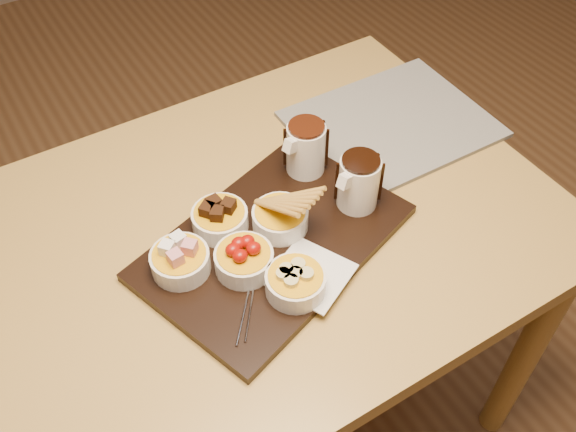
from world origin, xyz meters
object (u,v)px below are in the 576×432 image
pitcher_dark_chocolate (359,183)px  serving_board (274,242)px  dining_table (237,268)px  newspaper (392,124)px  pitcher_milk_chocolate (306,149)px  bowl_strawberries (244,261)px

pitcher_dark_chocolate → serving_board: bearing=160.0°
dining_table → serving_board: 0.13m
dining_table → newspaper: bearing=12.4°
pitcher_milk_chocolate → dining_table: bearing=179.8°
dining_table → pitcher_dark_chocolate: (0.23, -0.06, 0.17)m
serving_board → newspaper: size_ratio=1.17×
dining_table → pitcher_milk_chocolate: (0.19, 0.06, 0.17)m
pitcher_milk_chocolate → bowl_strawberries: bearing=-163.6°
pitcher_dark_chocolate → pitcher_milk_chocolate: bearing=85.6°
dining_table → pitcher_milk_chocolate: bearing=18.2°
pitcher_dark_chocolate → dining_table: bearing=145.9°
dining_table → pitcher_milk_chocolate: pitcher_milk_chocolate is taller
serving_board → newspaper: (0.38, 0.15, -0.00)m
dining_table → pitcher_dark_chocolate: pitcher_dark_chocolate is taller
serving_board → bowl_strawberries: size_ratio=4.60×
pitcher_dark_chocolate → newspaper: bearing=19.0°
serving_board → pitcher_milk_chocolate: 0.20m
serving_board → pitcher_dark_chocolate: 0.19m
bowl_strawberries → pitcher_milk_chocolate: pitcher_milk_chocolate is taller
dining_table → pitcher_dark_chocolate: 0.29m
newspaper → serving_board: bearing=-157.4°
pitcher_milk_chocolate → newspaper: (0.24, 0.03, -0.06)m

